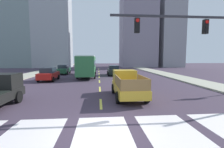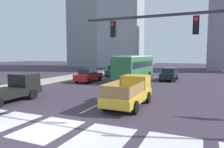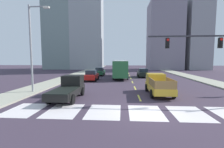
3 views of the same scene
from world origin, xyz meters
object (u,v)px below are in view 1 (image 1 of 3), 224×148
(city_bus, at_px, (87,64))
(sedan_near_right, at_px, (49,74))
(traffic_signal_gantry, at_px, (224,37))
(sedan_near_left, at_px, (113,70))
(pickup_stakebed, at_px, (127,84))
(sedan_far, at_px, (64,69))

(city_bus, distance_m, sedan_near_right, 6.57)
(traffic_signal_gantry, bearing_deg, sedan_near_left, 105.41)
(pickup_stakebed, relative_size, traffic_signal_gantry, 0.50)
(city_bus, xyz_separation_m, traffic_signal_gantry, (9.38, -16.84, 2.30))
(sedan_near_right, height_order, traffic_signal_gantry, traffic_signal_gantry)
(pickup_stakebed, bearing_deg, traffic_signal_gantry, -26.70)
(city_bus, relative_size, sedan_near_left, 2.45)
(city_bus, xyz_separation_m, sedan_far, (-4.58, 3.96, -1.09))
(pickup_stakebed, relative_size, city_bus, 0.48)
(sedan_near_left, xyz_separation_m, traffic_signal_gantry, (5.01, -18.17, 3.40))
(sedan_far, height_order, traffic_signal_gantry, traffic_signal_gantry)
(city_bus, distance_m, traffic_signal_gantry, 19.41)
(city_bus, relative_size, sedan_near_right, 2.45)
(pickup_stakebed, distance_m, traffic_signal_gantry, 7.01)
(sedan_far, xyz_separation_m, sedan_near_left, (8.95, -2.63, 0.00))
(traffic_signal_gantry, bearing_deg, sedan_far, 123.86)
(sedan_near_right, bearing_deg, traffic_signal_gantry, -40.76)
(city_bus, distance_m, sedan_near_left, 4.70)
(sedan_near_right, bearing_deg, pickup_stakebed, -46.58)
(city_bus, height_order, traffic_signal_gantry, traffic_signal_gantry)
(sedan_far, xyz_separation_m, traffic_signal_gantry, (13.96, -20.80, 3.40))
(sedan_near_right, distance_m, sedan_near_left, 10.78)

